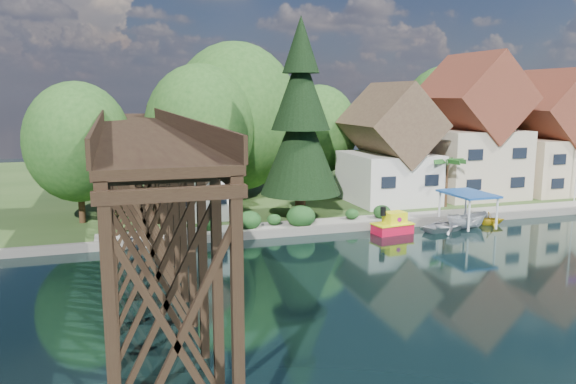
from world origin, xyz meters
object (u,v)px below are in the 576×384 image
object	(u,v)px
conifer	(301,123)
house_center	(470,136)
tugboat	(393,225)
boat_white_a	(447,225)
boat_yellow	(490,218)
palm_tree	(447,162)
trestle_bridge	(139,176)
shed	(198,176)
boat_canopy	(467,213)
house_left	(390,152)
house_right	(549,140)

from	to	relation	value
conifer	house_center	bearing A→B (deg)	13.63
tugboat	boat_white_a	world-z (taller)	tugboat
tugboat	boat_yellow	distance (m)	8.79
conifer	boat_yellow	size ratio (longest dim) A/B	7.10
palm_tree	tugboat	size ratio (longest dim) A/B	1.43
house_center	palm_tree	xyz separation A→B (m)	(-5.38, -4.36, -1.94)
trestle_bridge	tugboat	size ratio (longest dim) A/B	13.86
shed	boat_canopy	distance (m)	21.62
house_center	palm_tree	world-z (taller)	house_center
house_left	tugboat	size ratio (longest dim) A/B	3.46
house_right	boat_canopy	xyz separation A→B (m)	(-16.20, -9.79, -4.55)
boat_yellow	conifer	bearing A→B (deg)	86.51
trestle_bridge	boat_canopy	world-z (taller)	trestle_bridge
trestle_bridge	shed	world-z (taller)	trestle_bridge
house_center	shed	distance (m)	27.20
tugboat	boat_canopy	size ratio (longest dim) A/B	0.71
trestle_bridge	shed	size ratio (longest dim) A/B	5.63
tugboat	house_left	bearing A→B (deg)	64.67
house_left	boat_yellow	distance (m)	11.28
house_left	tugboat	bearing A→B (deg)	-115.33
trestle_bridge	shed	bearing A→B (deg)	61.81
house_left	trestle_bridge	bearing A→B (deg)	-154.79
boat_yellow	trestle_bridge	bearing A→B (deg)	109.64
house_center	tugboat	xyz separation A→B (m)	(-13.51, -10.03, -5.77)
conifer	boat_white_a	distance (m)	13.92
trestle_bridge	house_center	distance (m)	33.96
house_right	boat_yellow	distance (m)	17.42
trestle_bridge	house_center	bearing A→B (deg)	19.49
palm_tree	boat_yellow	xyz separation A→B (m)	(0.66, -5.53, -3.88)
trestle_bridge	house_right	size ratio (longest dim) A/B	3.55
tugboat	boat_white_a	bearing A→B (deg)	-4.13
house_right	conifer	bearing A→B (deg)	-171.64
trestle_bridge	house_center	size ratio (longest dim) A/B	3.18
house_left	palm_tree	distance (m)	5.33
conifer	palm_tree	world-z (taller)	conifer
house_center	tugboat	distance (m)	17.79
house_right	shed	size ratio (longest dim) A/B	1.59
house_center	tugboat	size ratio (longest dim) A/B	4.36
conifer	house_right	bearing A→B (deg)	8.36
palm_tree	tugboat	distance (m)	10.63
house_center	boat_yellow	distance (m)	12.41
house_left	shed	size ratio (longest dim) A/B	1.40
conifer	boat_yellow	xyz separation A→B (m)	(14.37, -5.26, -7.58)
shed	conifer	bearing A→B (deg)	-18.38
house_center	house_right	size ratio (longest dim) A/B	1.12
palm_tree	boat_white_a	bearing A→B (deg)	-121.44
house_center	palm_tree	distance (m)	7.19
trestle_bridge	shed	xyz separation A→B (m)	(5.00, 9.33, -1.52)
trestle_bridge	palm_tree	xyz separation A→B (m)	(26.62, 6.97, -0.87)
trestle_bridge	house_center	world-z (taller)	house_center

